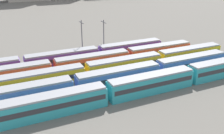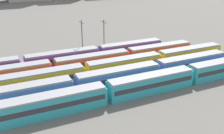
# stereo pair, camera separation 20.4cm
# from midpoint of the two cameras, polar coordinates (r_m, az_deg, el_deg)

# --- Properties ---
(ground_plane) EXTENTS (600.00, 600.00, 0.00)m
(ground_plane) POSITION_cam_midpoint_polar(r_m,az_deg,el_deg) (51.87, -17.84, -5.09)
(ground_plane) COLOR #666059
(train_track_0) EXTENTS (74.70, 3.06, 3.75)m
(train_track_0) POSITION_cam_midpoint_polar(r_m,az_deg,el_deg) (53.99, 17.37, -1.72)
(train_track_0) COLOR teal
(train_track_0) RESTS_ON ground_plane
(train_track_1) EXTENTS (55.80, 3.06, 3.75)m
(train_track_1) POSITION_cam_midpoint_polar(r_m,az_deg,el_deg) (50.54, 1.47, -2.30)
(train_track_1) COLOR #4C70BC
(train_track_1) RESTS_ON ground_plane
(train_track_2) EXTENTS (55.80, 3.06, 3.75)m
(train_track_2) POSITION_cam_midpoint_polar(r_m,az_deg,el_deg) (56.48, 2.79, 0.37)
(train_track_2) COLOR yellow
(train_track_2) RESTS_ON ground_plane
(train_track_3) EXTENTS (55.80, 3.06, 3.75)m
(train_track_3) POSITION_cam_midpoint_polar(r_m,az_deg,el_deg) (58.76, -4.54, 1.20)
(train_track_3) COLOR #BC4C38
(train_track_3) RESTS_ON ground_plane
(train_track_4) EXTENTS (55.80, 3.06, 3.75)m
(train_track_4) POSITION_cam_midpoint_polar(r_m,az_deg,el_deg) (61.89, -11.38, 1.92)
(train_track_4) COLOR #6B429E
(train_track_4) RESTS_ON ground_plane
(catenary_pole_1) EXTENTS (0.24, 3.20, 9.85)m
(catenary_pole_1) POSITION_cam_midpoint_polar(r_m,az_deg,el_deg) (67.23, -2.00, 7.14)
(catenary_pole_1) COLOR #4C4C51
(catenary_pole_1) RESTS_ON ground_plane
(catenary_pole_3) EXTENTS (0.24, 3.20, 10.35)m
(catenary_pole_3) POSITION_cam_midpoint_polar(r_m,az_deg,el_deg) (64.86, -7.02, 6.66)
(catenary_pole_3) COLOR #4C4C51
(catenary_pole_3) RESTS_ON ground_plane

